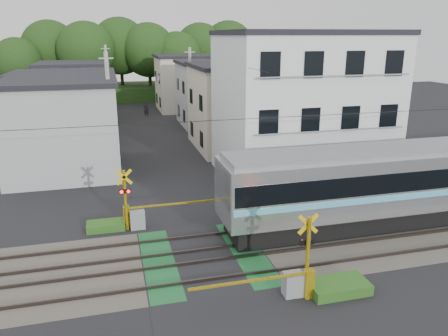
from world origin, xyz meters
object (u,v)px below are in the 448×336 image
object	(u,v)px
crossing_signal_near	(296,278)
pedestrian	(146,109)
apartment_block	(301,106)
crossing_signal_far	(135,215)

from	to	relation	value
crossing_signal_near	pedestrian	xyz separation A→B (m)	(-1.94, 38.07, 0.10)
apartment_block	pedestrian	size ratio (longest dim) A/B	6.30
apartment_block	pedestrian	xyz separation A→B (m)	(-7.85, 24.93, -3.85)
crossing_signal_far	apartment_block	bearing A→B (deg)	27.78
crossing_signal_far	pedestrian	world-z (taller)	crossing_signal_far
crossing_signal_near	apartment_block	size ratio (longest dim) A/B	0.46
crossing_signal_far	pedestrian	bearing A→B (deg)	84.00
crossing_signal_far	pedestrian	distance (m)	30.94
apartment_block	crossing_signal_far	bearing A→B (deg)	-152.22
crossing_signal_far	apartment_block	size ratio (longest dim) A/B	0.46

